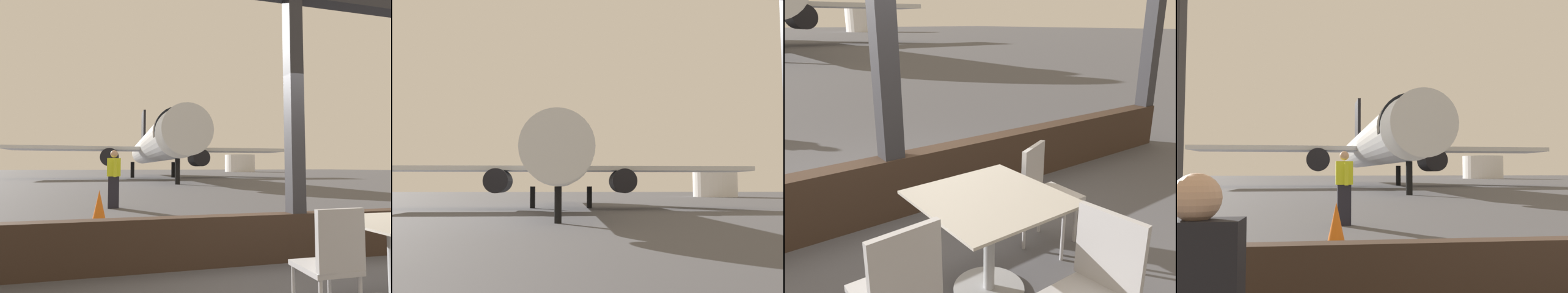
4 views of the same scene
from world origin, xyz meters
TOP-DOWN VIEW (x-y plane):
  - ground_plane at (0.00, 40.00)m, footprint 220.00×220.00m
  - airplane at (1.85, 33.17)m, footprint 30.98×36.43m
  - ground_crew_worker at (-2.43, 6.17)m, footprint 0.40×0.56m
  - traffic_cone at (-2.72, 3.65)m, footprint 0.36×0.36m
  - fuel_storage_tank at (28.67, 75.19)m, footprint 7.68×7.68m

SIDE VIEW (x-z plane):
  - ground_plane at x=0.00m, z-range 0.00..0.00m
  - traffic_cone at x=-2.72m, z-range -0.02..0.70m
  - ground_crew_worker at x=-2.43m, z-range 0.03..1.77m
  - fuel_storage_tank at x=28.67m, z-range 0.00..4.38m
  - airplane at x=1.85m, z-range -1.60..8.69m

